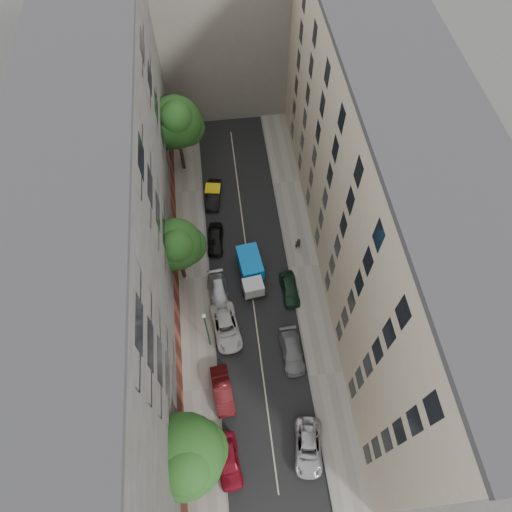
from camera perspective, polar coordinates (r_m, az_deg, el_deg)
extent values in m
plane|color=#4C4C49|center=(45.38, -0.83, -2.10)|extent=(120.00, 120.00, 0.00)
cube|color=black|center=(45.37, -0.83, -2.09)|extent=(8.00, 44.00, 0.02)
cube|color=gray|center=(45.40, -7.76, -2.77)|extent=(3.00, 44.00, 0.15)
cube|color=gray|center=(45.89, 6.00, -1.31)|extent=(3.00, 44.00, 0.15)
cube|color=#464341|center=(37.99, -17.78, 3.59)|extent=(8.00, 44.00, 20.00)
cube|color=#C3B098|center=(39.15, 15.30, 6.86)|extent=(8.00, 44.00, 20.00)
cube|color=slate|center=(58.68, -4.48, 27.14)|extent=(18.00, 12.00, 18.00)
cube|color=black|center=(44.65, -0.63, -2.42)|extent=(2.57, 5.26, 0.28)
cube|color=#ACAEB1|center=(43.07, -0.37, -3.94)|extent=(2.04, 1.72, 1.59)
cube|color=#0D8AFF|center=(44.21, -0.77, -0.86)|extent=(2.45, 3.60, 1.69)
cylinder|color=black|center=(43.90, -1.52, -4.65)|extent=(0.26, 0.79, 0.79)
cylinder|color=black|center=(43.98, 0.80, -4.39)|extent=(0.26, 0.79, 0.79)
cylinder|color=black|center=(45.46, -1.97, -0.97)|extent=(0.26, 0.79, 0.79)
cylinder|color=black|center=(45.54, 0.26, -0.74)|extent=(0.26, 0.79, 0.79)
imported|color=maroon|center=(39.24, -3.46, -24.18)|extent=(2.11, 4.52, 1.50)
imported|color=#4E0F12|center=(40.36, -4.20, -16.42)|extent=(1.94, 4.43, 1.42)
imported|color=silver|center=(42.18, -3.76, -8.88)|extent=(2.90, 5.27, 1.40)
imported|color=#BCBDC1|center=(43.79, -4.70, -4.53)|extent=(2.12, 4.53, 1.28)
imported|color=black|center=(46.83, -5.11, 2.10)|extent=(1.98, 4.06, 1.33)
imported|color=black|center=(50.28, -5.33, 7.65)|extent=(2.10, 4.32, 1.36)
imported|color=#B9B8BE|center=(39.63, 6.54, -22.67)|extent=(2.88, 4.96, 1.30)
imported|color=slate|center=(41.45, 4.51, -11.84)|extent=(1.94, 4.47, 1.28)
imported|color=#152F1E|center=(43.90, 4.23, -4.11)|extent=(1.64, 3.90, 1.32)
cylinder|color=#382619|center=(38.62, -8.07, -24.36)|extent=(0.36, 0.36, 2.88)
cylinder|color=#382619|center=(36.19, -8.58, -23.88)|extent=(0.24, 0.24, 2.05)
sphere|color=#194918|center=(34.22, -9.05, -23.44)|extent=(5.75, 5.75, 5.75)
sphere|color=#194918|center=(35.14, -7.26, -22.92)|extent=(4.31, 4.31, 4.31)
sphere|color=#194918|center=(34.81, -10.13, -24.45)|extent=(4.02, 4.02, 4.02)
sphere|color=#194918|center=(33.03, -8.88, -24.53)|extent=(3.74, 3.74, 3.74)
cylinder|color=#382619|center=(44.37, -9.15, -1.60)|extent=(0.36, 0.36, 2.81)
cylinder|color=#382619|center=(42.32, -9.59, 0.01)|extent=(0.24, 0.24, 2.00)
sphere|color=#194918|center=(40.68, -9.99, 1.44)|extent=(4.68, 4.68, 4.68)
sphere|color=#194918|center=(41.61, -8.58, 1.32)|extent=(3.51, 3.51, 3.51)
sphere|color=#194918|center=(40.95, -10.82, 0.33)|extent=(3.28, 3.28, 3.28)
sphere|color=#194918|center=(39.35, -9.89, 1.32)|extent=(3.04, 3.04, 3.04)
cylinder|color=#382619|center=(52.76, -9.18, 12.05)|extent=(0.36, 0.36, 3.30)
cylinder|color=#382619|center=(50.77, -9.63, 14.23)|extent=(0.24, 0.24, 2.35)
sphere|color=#194918|center=(49.20, -10.03, 16.14)|extent=(5.42, 5.42, 5.42)
sphere|color=#194918|center=(50.20, -8.79, 15.63)|extent=(4.07, 4.07, 4.07)
sphere|color=#194918|center=(49.34, -10.73, 15.08)|extent=(3.80, 3.80, 3.80)
sphere|color=#194918|center=(47.78, -9.98, 16.60)|extent=(3.52, 3.52, 3.52)
cylinder|color=#1A5D33|center=(39.38, -6.10, -9.35)|extent=(0.14, 0.14, 6.26)
sphere|color=silver|center=(36.42, -6.56, -7.45)|extent=(0.36, 0.36, 0.36)
imported|color=black|center=(46.18, 5.27, 1.55)|extent=(0.61, 0.40, 1.66)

